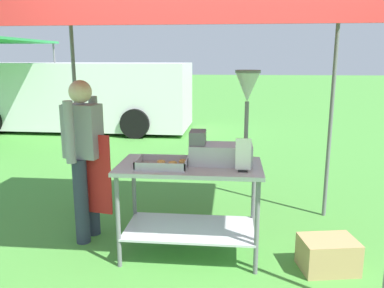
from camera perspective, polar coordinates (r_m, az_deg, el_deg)
name	(u,v)px	position (r m, az deg, el deg)	size (l,w,h in m)	color
ground_plane	(226,142)	(8.68, 4.97, 0.29)	(70.00, 70.00, 0.00)	#478E38
stall_canopy	(191,10)	(3.53, -0.17, 18.83)	(3.14, 2.07, 2.30)	slate
donut_cart	(190,189)	(3.61, -0.32, -6.60)	(1.29, 0.68, 0.88)	#B7B7BC
donut_tray	(163,164)	(3.47, -4.26, -2.96)	(0.44, 0.32, 0.07)	#B7B7BC
donut_fryer	(226,135)	(3.51, 4.97, 1.37)	(0.61, 0.28, 0.84)	#B7B7BC
menu_sign	(243,157)	(3.32, 7.43, -1.93)	(0.13, 0.05, 0.29)	black
vendor	(84,153)	(4.00, -15.34, -1.21)	(0.46, 0.54, 1.61)	#2D3347
supply_crate	(328,254)	(3.74, 19.13, -14.91)	(0.52, 0.42, 0.29)	tan
van_white	(75,95)	(10.52, -16.65, 6.79)	(5.82, 2.17, 1.69)	white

